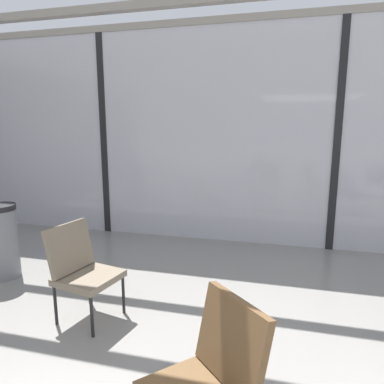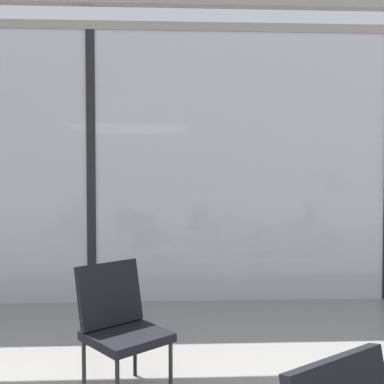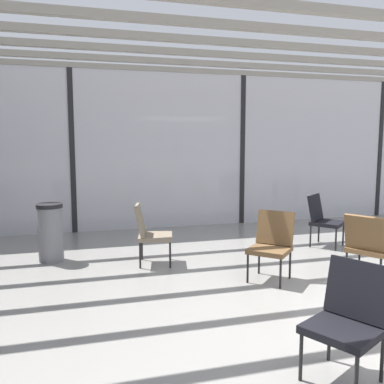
% 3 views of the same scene
% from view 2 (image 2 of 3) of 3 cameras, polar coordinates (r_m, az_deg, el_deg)
% --- Properties ---
extents(glass_curtain_wall, '(14.00, 0.08, 3.14)m').
position_cam_2_polar(glass_curtain_wall, '(5.49, -12.27, 2.96)').
color(glass_curtain_wall, silver).
rests_on(glass_curtain_wall, ground).
extents(window_mullion_1, '(0.10, 0.12, 3.14)m').
position_cam_2_polar(window_mullion_1, '(5.49, -12.27, 2.96)').
color(window_mullion_1, black).
rests_on(window_mullion_1, ground).
extents(parked_airplane, '(12.90, 4.01, 4.01)m').
position_cam_2_polar(parked_airplane, '(11.28, -14.51, 4.77)').
color(parked_airplane, silver).
rests_on(parked_airplane, ground).
extents(lounge_chair_4, '(0.70, 0.71, 0.87)m').
position_cam_2_polar(lounge_chair_4, '(3.34, -8.93, -15.30)').
color(lounge_chair_4, black).
rests_on(lounge_chair_4, ground).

